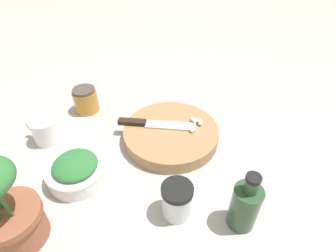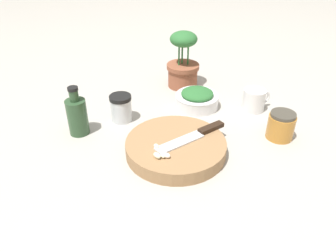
{
  "view_description": "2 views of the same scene",
  "coord_description": "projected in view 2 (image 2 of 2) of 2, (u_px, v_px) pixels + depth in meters",
  "views": [
    {
      "loc": [
        -0.23,
        0.44,
        0.52
      ],
      "look_at": [
        -0.01,
        -0.04,
        0.08
      ],
      "focal_mm": 28.0,
      "sensor_mm": 36.0,
      "label": 1
    },
    {
      "loc": [
        -0.25,
        -0.76,
        0.54
      ],
      "look_at": [
        -0.01,
        -0.02,
        0.05
      ],
      "focal_mm": 35.0,
      "sensor_mm": 36.0,
      "label": 2
    }
  ],
  "objects": [
    {
      "name": "ground_plane",
      "position": [
        169.0,
        136.0,
        0.96
      ],
      "size": [
        5.0,
        5.0,
        0.0
      ],
      "primitive_type": "plane",
      "color": "#B2ADA3"
    },
    {
      "name": "cutting_board",
      "position": [
        176.0,
        147.0,
        0.89
      ],
      "size": [
        0.27,
        0.27,
        0.04
      ],
      "color": "#9E754C",
      "rests_on": "ground_plane"
    },
    {
      "name": "chef_knife",
      "position": [
        195.0,
        135.0,
        0.89
      ],
      "size": [
        0.22,
        0.1,
        0.01
      ],
      "rotation": [
        0.0,
        0.0,
        1.88
      ],
      "color": "black",
      "rests_on": "cutting_board"
    },
    {
      "name": "garlic_cloves",
      "position": [
        161.0,
        154.0,
        0.82
      ],
      "size": [
        0.05,
        0.07,
        0.01
      ],
      "color": "white",
      "rests_on": "cutting_board"
    },
    {
      "name": "herb_bowl",
      "position": [
        197.0,
        98.0,
        1.1
      ],
      "size": [
        0.15,
        0.15,
        0.06
      ],
      "color": "white",
      "rests_on": "ground_plane"
    },
    {
      "name": "spice_jar",
      "position": [
        121.0,
        108.0,
        1.02
      ],
      "size": [
        0.07,
        0.07,
        0.09
      ],
      "color": "silver",
      "rests_on": "ground_plane"
    },
    {
      "name": "coffee_mug",
      "position": [
        254.0,
        100.0,
        1.08
      ],
      "size": [
        0.1,
        0.07,
        0.07
      ],
      "color": "white",
      "rests_on": "ground_plane"
    },
    {
      "name": "honey_jar",
      "position": [
        281.0,
        126.0,
        0.94
      ],
      "size": [
        0.08,
        0.08,
        0.08
      ],
      "color": "#BC7A2D",
      "rests_on": "ground_plane"
    },
    {
      "name": "oil_bottle",
      "position": [
        77.0,
        115.0,
        0.95
      ],
      "size": [
        0.06,
        0.06,
        0.15
      ],
      "color": "#2D4C2D",
      "rests_on": "ground_plane"
    },
    {
      "name": "potted_herb",
      "position": [
        183.0,
        64.0,
        1.21
      ],
      "size": [
        0.12,
        0.12,
        0.21
      ],
      "color": "#935138",
      "rests_on": "ground_plane"
    }
  ]
}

